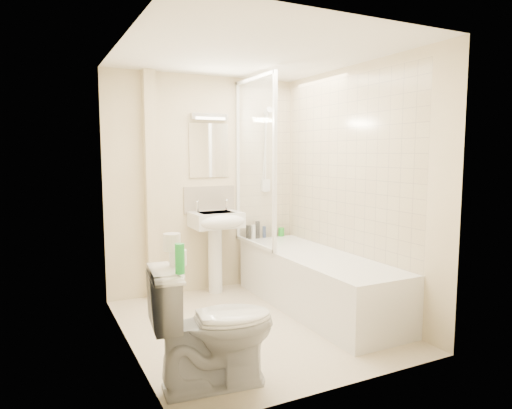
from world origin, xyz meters
name	(u,v)px	position (x,y,z in m)	size (l,w,h in m)	color
floor	(254,325)	(0.00, 0.00, 0.00)	(2.50, 2.50, 0.00)	beige
wall_back	(205,185)	(0.00, 1.25, 1.20)	(2.20, 0.02, 2.40)	beige
wall_left	(126,199)	(-1.10, 0.00, 1.20)	(0.02, 2.50, 2.40)	beige
wall_right	(354,189)	(1.10, 0.00, 1.20)	(0.02, 2.50, 2.40)	beige
ceiling	(254,53)	(0.00, 0.00, 2.40)	(2.20, 2.50, 0.02)	white
tile_back	(264,164)	(0.75, 1.24, 1.42)	(0.70, 0.01, 1.75)	beige
tile_right	(346,166)	(1.09, 0.11, 1.42)	(0.01, 2.10, 1.75)	beige
pipe_boxing	(151,187)	(-0.62, 1.19, 1.20)	(0.12, 0.12, 2.40)	beige
splashback	(209,199)	(0.05, 1.24, 1.03)	(0.60, 0.01, 0.30)	beige
mirror	(209,150)	(0.05, 1.24, 1.58)	(0.46, 0.01, 0.60)	white
strip_light	(209,117)	(0.05, 1.22, 1.95)	(0.42, 0.07, 0.07)	silver
bathtub	(316,280)	(0.75, 0.11, 0.29)	(0.70, 2.10, 0.55)	white
shower_screen	(254,163)	(0.40, 0.80, 1.45)	(0.04, 0.92, 1.80)	white
shower_fixture	(266,154)	(0.75, 1.19, 1.55)	(0.10, 0.16, 0.99)	white
pedestal_sink	(217,229)	(0.05, 1.01, 0.73)	(0.54, 0.49, 1.03)	white
bottle_black_a	(248,232)	(0.50, 1.16, 0.63)	(0.06, 0.06, 0.16)	black
bottle_white_a	(253,232)	(0.56, 1.16, 0.63)	(0.05, 0.05, 0.16)	white
bottle_black_b	(258,230)	(0.62, 1.16, 0.65)	(0.05, 0.05, 0.20)	black
bottle_blue	(264,232)	(0.71, 1.16, 0.62)	(0.04, 0.04, 0.14)	navy
bottle_cream	(273,229)	(0.83, 1.16, 0.64)	(0.05, 0.05, 0.19)	#F7E6BF
bottle_white_b	(274,231)	(0.84, 1.16, 0.62)	(0.06, 0.06, 0.13)	silver
bottle_green	(281,232)	(0.94, 1.16, 0.60)	(0.07, 0.07, 0.10)	green
toilet	(213,326)	(-0.72, -0.85, 0.42)	(0.86, 0.56, 0.83)	white
toilet_roll_lower	(178,258)	(-0.93, -0.77, 0.88)	(0.11, 0.11, 0.10)	white
toilet_roll_upper	(172,242)	(-0.97, -0.77, 0.99)	(0.11, 0.11, 0.11)	white
green_bottle	(180,259)	(-0.98, -0.98, 0.92)	(0.06, 0.06, 0.18)	green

